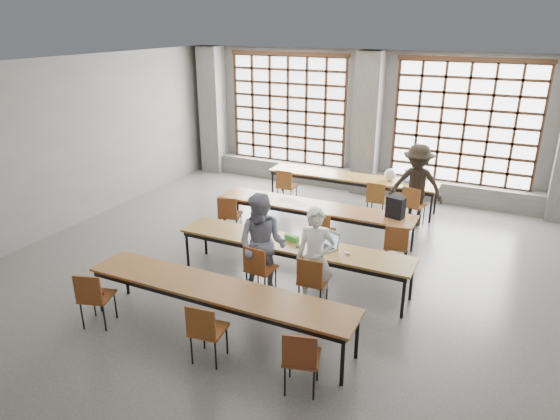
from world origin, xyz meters
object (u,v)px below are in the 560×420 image
object	(u,v)px
chair_near_right	(301,355)
backpack	(396,207)
chair_back_left	(286,184)
laptop_front	(328,243)
desk_row_d	(218,292)
desk_row_a	(351,179)
chair_back_mid	(377,197)
desk_row_b	(314,208)
mouse	(347,253)
desk_row_c	(292,246)
student_male	(315,258)
chair_mid_left	(229,212)
green_box	(292,238)
chair_mid_right	(397,243)
chair_front_right	(312,278)
chair_mid_centre	(321,229)
laptop_back	(411,180)
chair_near_left	(93,294)
phone	(300,247)
chair_near_mid	(205,327)
chair_front_left	(258,266)
student_back	(416,185)
red_pouch	(97,293)
student_female	(262,245)
plastic_bag	(390,175)

from	to	relation	value
chair_near_right	backpack	bearing A→B (deg)	89.14
chair_back_left	laptop_front	xyz separation A→B (m)	(2.26, -3.27, 0.25)
desk_row_d	desk_row_a	bearing A→B (deg)	89.57
chair_back_mid	desk_row_b	bearing A→B (deg)	-118.60
laptop_front	mouse	distance (m)	0.39
desk_row_c	student_male	bearing A→B (deg)	-39.81
chair_mid_left	green_box	distance (m)	2.19
chair_mid_right	chair_near_right	world-z (taller)	same
chair_front_right	green_box	world-z (taller)	chair_front_right
chair_mid_right	mouse	distance (m)	1.32
mouse	backpack	xyz separation A→B (m)	(0.30, 1.87, 0.18)
chair_mid_centre	desk_row_c	bearing A→B (deg)	-92.89
desk_row_a	desk_row_b	size ratio (longest dim) A/B	1.00
laptop_back	chair_near_left	bearing A→B (deg)	-115.26
chair_near_left	chair_back_left	bearing A→B (deg)	86.81
green_box	phone	size ratio (longest dim) A/B	1.92
chair_near_mid	laptop_back	size ratio (longest dim) A/B	2.24
student_male	laptop_front	bearing A→B (deg)	77.01
green_box	backpack	xyz separation A→B (m)	(1.30, 1.77, 0.15)
desk_row_c	chair_front_right	distance (m)	0.88
chair_mid_left	laptop_front	bearing A→B (deg)	-23.17
desk_row_a	chair_back_left	xyz separation A→B (m)	(-1.40, -0.63, -0.13)
chair_front_left	laptop_front	xyz separation A→B (m)	(0.88, 0.73, 0.25)
desk_row_a	student_male	bearing A→B (deg)	-78.85
desk_row_a	student_back	size ratio (longest dim) A/B	2.27
chair_near_left	student_male	world-z (taller)	student_male
phone	chair_near_right	bearing A→B (deg)	-66.40
student_back	student_male	bearing A→B (deg)	-98.75
phone	student_male	bearing A→B (deg)	-43.60
chair_mid_right	student_male	world-z (taller)	student_male
laptop_front	mouse	xyz separation A→B (m)	(0.37, -0.12, -0.04)
chair_back_mid	chair_mid_centre	size ratio (longest dim) A/B	1.00
chair_front_right	student_male	xyz separation A→B (m)	(-0.00, 0.13, 0.27)
chair_back_left	chair_near_left	xyz separation A→B (m)	(-0.32, -5.78, 0.00)
chair_mid_centre	chair_near_mid	world-z (taller)	same
chair_front_left	laptop_front	size ratio (longest dim) A/B	1.91
chair_near_right	red_pouch	size ratio (longest dim) A/B	4.40
green_box	chair_mid_right	bearing A→B (deg)	35.86
desk_row_a	red_pouch	distance (m)	6.57
green_box	chair_back_left	bearing A→B (deg)	116.41
chair_back_left	student_female	size ratio (longest dim) A/B	0.52
desk_row_c	chair_mid_centre	xyz separation A→B (m)	(0.06, 1.17, -0.13)
desk_row_a	green_box	bearing A→B (deg)	-86.53
chair_near_mid	desk_row_d	bearing A→B (deg)	108.39
laptop_back	phone	xyz separation A→B (m)	(-0.89, -4.21, -0.05)
student_female	phone	xyz separation A→B (m)	(0.48, 0.40, -0.11)
chair_near_left	student_male	bearing A→B (deg)	36.18
chair_mid_right	chair_near_left	xyz separation A→B (m)	(-3.47, -3.58, 0.00)
desk_row_d	plastic_bag	world-z (taller)	plastic_bag
chair_back_left	student_female	world-z (taller)	student_female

